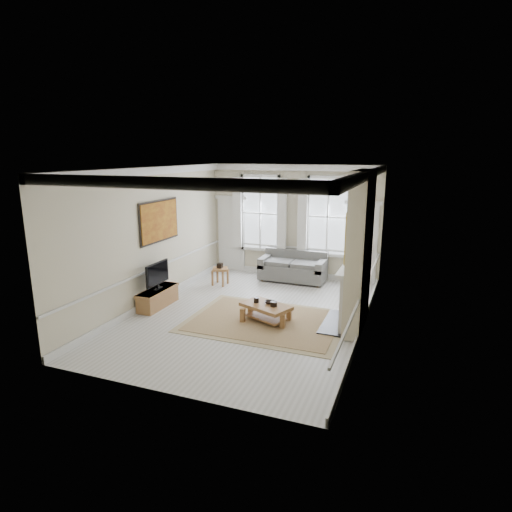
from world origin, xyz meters
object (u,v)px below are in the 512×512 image
at_px(side_table, 220,272).
at_px(tv_stand, 158,298).
at_px(sofa, 293,268).
at_px(coffee_table, 266,308).

xyz_separation_m(side_table, tv_stand, (-0.66, -2.19, -0.17)).
distance_m(sofa, tv_stand, 4.21).
height_order(sofa, coffee_table, sofa).
xyz_separation_m(side_table, coffee_table, (2.18, -2.17, -0.06)).
relative_size(sofa, tv_stand, 1.52).
distance_m(sofa, side_table, 2.20).
height_order(sofa, tv_stand, sofa).
bearing_deg(side_table, sofa, 32.80).
distance_m(side_table, coffee_table, 3.07).
xyz_separation_m(sofa, coffee_table, (0.33, -3.36, -0.03)).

